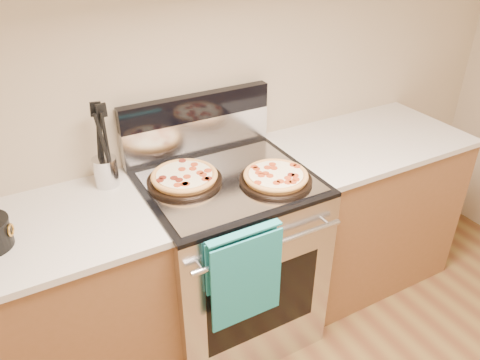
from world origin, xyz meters
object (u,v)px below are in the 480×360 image
range_body (228,260)px  utensil_crock (106,172)px  pepperoni_pizza_back (184,178)px  pepperoni_pizza_front (276,177)px

range_body → utensil_crock: (-0.48, 0.23, 0.53)m
pepperoni_pizza_back → pepperoni_pizza_front: size_ratio=1.03×
utensil_crock → range_body: bearing=-25.8°
range_body → pepperoni_pizza_back: (-0.18, 0.06, 0.50)m
utensil_crock → pepperoni_pizza_front: bearing=-28.9°
pepperoni_pizza_back → utensil_crock: (-0.30, 0.17, 0.03)m
pepperoni_pizza_back → range_body: bearing=-19.0°
range_body → utensil_crock: size_ratio=6.83×
range_body → pepperoni_pizza_back: 0.53m
pepperoni_pizza_front → range_body: bearing=143.6°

